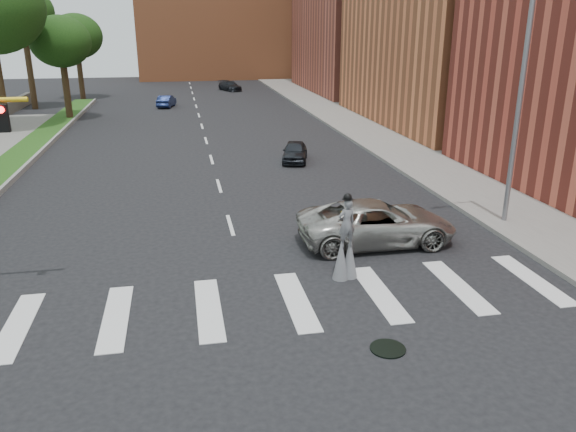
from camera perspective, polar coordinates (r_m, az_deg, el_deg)
The scene contains 16 objects.
ground_plane at distance 15.68m, azimuth -3.05°, elevation -10.67°, with size 160.00×160.00×0.00m, color black.
grass_median at distance 35.73m, azimuth -26.57°, elevation 4.56°, with size 2.00×60.00×0.25m, color #1E4714.
median_curb at distance 35.45m, azimuth -24.94°, elevation 4.72°, with size 0.20×60.00×0.28m, color gray.
sidewalk_right at distance 41.80m, azimuth 9.28°, elevation 8.07°, with size 5.00×90.00×0.18m, color slate.
manhole at distance 14.67m, azimuth 10.10°, elevation -13.13°, with size 0.90×0.90×0.04m, color black.
building_far at distance 71.64m, azimuth 8.97°, elevation 20.43°, with size 16.00×22.00×20.00m, color #A8503E.
building_backdrop at distance 91.88m, azimuth -6.52°, elevation 19.50°, with size 26.00×14.00×18.00m, color #CC6E40.
streetlight at distance 23.47m, azimuth 22.24°, elevation 10.56°, with size 2.05×0.20×9.00m.
stilt_performer at distance 17.85m, azimuth 5.89°, elevation -3.11°, with size 0.83×0.59×2.84m.
suv_crossing at distance 20.94m, azimuth 9.02°, elevation -0.68°, with size 2.68×5.81×1.61m, color #A5A39C.
car_near at distance 33.57m, azimuth 0.71°, elevation 6.57°, with size 1.40×3.48×1.18m, color black.
car_mid at distance 57.98m, azimuth -12.25°, elevation 11.33°, with size 1.23×3.53×1.16m, color #15214C.
car_far at distance 71.75m, azimuth -5.93°, elevation 13.02°, with size 1.64×4.05×1.17m, color black.
tree_5 at distance 60.16m, azimuth -25.44°, elevation 18.13°, with size 5.79×5.79×11.32m.
tree_6 at distance 51.77m, azimuth -22.11°, elevation 16.05°, with size 4.94×4.94×8.55m.
tree_7 at distance 66.77m, azimuth -20.74°, elevation 16.68°, with size 5.55×5.55×8.97m.
Camera 1 is at (-1.80, -13.54, 7.71)m, focal length 35.00 mm.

